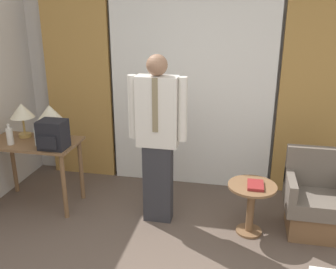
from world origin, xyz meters
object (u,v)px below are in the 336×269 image
(person, at_px, (158,134))
(armchair, at_px, (315,202))
(backpack, at_px, (53,135))
(side_table, at_px, (251,201))
(bottle_near_edge, at_px, (10,136))
(bottle_by_lamp, at_px, (38,137))
(book, at_px, (256,185))
(table_lamp_left, at_px, (22,112))
(table_lamp_right, at_px, (50,114))
(desk, at_px, (34,153))

(person, relative_size, armchair, 2.08)
(backpack, bearing_deg, side_table, 0.90)
(backpack, height_order, armchair, backpack)
(bottle_near_edge, xyz_separation_m, bottle_by_lamp, (0.31, 0.04, 0.00))
(bottle_near_edge, height_order, bottle_by_lamp, bottle_by_lamp)
(bottle_by_lamp, relative_size, backpack, 0.79)
(person, height_order, book, person)
(backpack, bearing_deg, person, 5.01)
(table_lamp_left, height_order, side_table, table_lamp_left)
(table_lamp_right, bearing_deg, bottle_near_edge, -144.40)
(side_table, bearing_deg, book, -43.06)
(bottle_near_edge, relative_size, armchair, 0.27)
(table_lamp_left, height_order, table_lamp_right, same)
(backpack, xyz_separation_m, armchair, (2.75, 0.19, -0.61))
(table_lamp_left, height_order, bottle_by_lamp, table_lamp_left)
(armchair, bearing_deg, book, -163.39)
(table_lamp_right, relative_size, bottle_by_lamp, 1.63)
(bottle_near_edge, relative_size, bottle_by_lamp, 0.96)
(bottle_by_lamp, relative_size, book, 1.09)
(table_lamp_left, height_order, bottle_near_edge, table_lamp_left)
(backpack, xyz_separation_m, person, (1.12, 0.10, 0.05))
(armchair, bearing_deg, bottle_by_lamp, -177.25)
(side_table, bearing_deg, table_lamp_left, 174.81)
(armchair, bearing_deg, table_lamp_left, 178.58)
(person, bearing_deg, book, -5.18)
(bottle_by_lamp, height_order, armchair, bottle_by_lamp)
(bottle_near_edge, distance_m, person, 1.65)
(desk, bearing_deg, bottle_by_lamp, -37.57)
(table_lamp_left, relative_size, backpack, 1.29)
(bottle_near_edge, distance_m, book, 2.68)
(bottle_near_edge, xyz_separation_m, side_table, (2.63, 0.02, -0.52))
(armchair, bearing_deg, table_lamp_right, 178.41)
(desk, relative_size, side_table, 1.87)
(side_table, distance_m, book, 0.19)
(bottle_by_lamp, xyz_separation_m, side_table, (2.32, -0.01, -0.52))
(armchair, distance_m, side_table, 0.66)
(table_lamp_right, height_order, backpack, table_lamp_right)
(desk, xyz_separation_m, backpack, (0.34, -0.14, 0.29))
(backpack, distance_m, person, 1.13)
(table_lamp_left, distance_m, table_lamp_right, 0.35)
(bottle_by_lamp, bearing_deg, armchair, 2.75)
(desk, bearing_deg, person, -1.81)
(table_lamp_left, distance_m, side_table, 2.72)
(desk, bearing_deg, book, -3.19)
(table_lamp_right, distance_m, armchair, 3.01)
(bottle_near_edge, bearing_deg, backpack, -1.29)
(armchair, height_order, side_table, armchair)
(bottle_near_edge, bearing_deg, desk, 35.00)
(table_lamp_left, xyz_separation_m, side_table, (2.62, -0.24, -0.72))
(desk, xyz_separation_m, bottle_by_lamp, (0.13, -0.10, 0.24))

